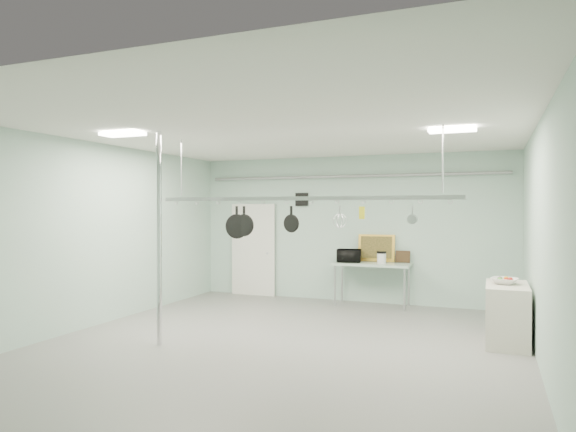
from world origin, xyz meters
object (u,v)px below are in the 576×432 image
at_px(coffee_canister, 382,258).
at_px(skillet_mid, 244,221).
at_px(microwave, 349,256).
at_px(skillet_right, 291,219).
at_px(chrome_pole, 159,238).
at_px(skillet_left, 237,223).
at_px(prep_table, 372,266).
at_px(pot_rack, 299,196).
at_px(fruit_bowl, 505,281).
at_px(side_cabinet, 507,314).

relative_size(coffee_canister, skillet_mid, 0.44).
relative_size(microwave, skillet_right, 1.28).
bearing_deg(chrome_pole, skillet_left, 47.11).
xyz_separation_m(prep_table, microwave, (-0.48, -0.03, 0.21)).
xyz_separation_m(pot_rack, skillet_right, (-0.13, 0.00, -0.34)).
xyz_separation_m(prep_table, coffee_canister, (0.22, -0.07, 0.18)).
bearing_deg(fruit_bowl, coffee_canister, 137.16).
bearing_deg(fruit_bowl, skillet_right, -160.11).
bearing_deg(pot_rack, skillet_right, 180.00).
relative_size(prep_table, fruit_bowl, 4.12).
bearing_deg(pot_rack, chrome_pole, -154.65).
bearing_deg(skillet_left, prep_table, 63.62).
distance_m(pot_rack, fruit_bowl, 3.37).
xyz_separation_m(side_cabinet, pot_rack, (-2.95, -1.10, 1.78)).
relative_size(chrome_pole, microwave, 6.45).
relative_size(coffee_canister, skillet_right, 0.55).
distance_m(chrome_pole, pot_rack, 2.19).
bearing_deg(coffee_canister, side_cabinet, -42.39).
distance_m(side_cabinet, skillet_mid, 4.27).
bearing_deg(microwave, chrome_pole, 57.40).
bearing_deg(skillet_right, skillet_left, -167.52).
distance_m(side_cabinet, skillet_left, 4.38).
bearing_deg(chrome_pole, fruit_bowl, 22.57).
xyz_separation_m(prep_table, skillet_mid, (-1.33, -3.30, 1.01)).
bearing_deg(fruit_bowl, skillet_mid, -164.04).
bearing_deg(pot_rack, coffee_canister, 79.18).
bearing_deg(skillet_mid, chrome_pole, -132.30).
bearing_deg(microwave, side_cabinet, 135.44).
xyz_separation_m(chrome_pole, prep_table, (2.30, 4.20, -0.77)).
distance_m(pot_rack, skillet_mid, 1.01).
distance_m(fruit_bowl, skillet_right, 3.37).
bearing_deg(microwave, fruit_bowl, 135.11).
bearing_deg(pot_rack, prep_table, 83.09).
bearing_deg(skillet_left, skillet_right, -2.45).
distance_m(prep_table, coffee_canister, 0.29).
relative_size(coffee_canister, fruit_bowl, 0.55).
bearing_deg(skillet_mid, fruit_bowl, 20.71).
bearing_deg(skillet_right, side_cabinet, 32.15).
xyz_separation_m(chrome_pole, pot_rack, (1.90, 0.90, 0.63)).
distance_m(side_cabinet, pot_rack, 3.62).
bearing_deg(chrome_pole, coffee_canister, 58.63).
bearing_deg(side_cabinet, coffee_canister, 137.61).
distance_m(prep_table, fruit_bowl, 3.34).
bearing_deg(skillet_left, skillet_mid, -2.45).
xyz_separation_m(side_cabinet, coffee_canister, (-2.33, 2.13, 0.56)).
xyz_separation_m(microwave, skillet_right, (-0.05, -3.27, 0.85)).
relative_size(fruit_bowl, skillet_right, 1.01).
bearing_deg(skillet_right, fruit_bowl, 32.38).
distance_m(side_cabinet, skillet_right, 3.57).
height_order(coffee_canister, skillet_right, skillet_right).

